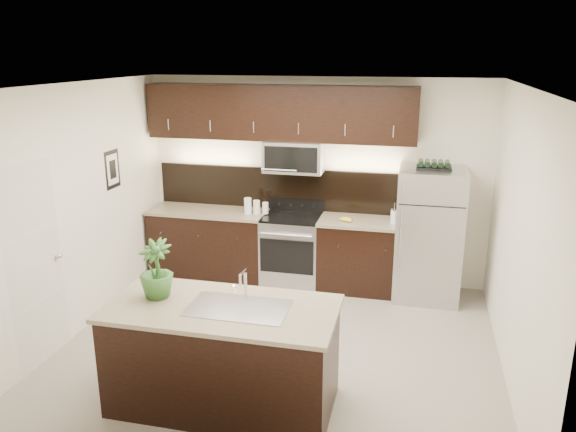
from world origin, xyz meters
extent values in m
plane|color=gray|center=(0.00, 0.00, 0.00)|extent=(4.50, 4.50, 0.00)
cube|color=silver|center=(0.00, 2.00, 1.35)|extent=(4.50, 0.02, 2.70)
cube|color=silver|center=(0.00, -2.00, 1.35)|extent=(4.50, 0.02, 2.70)
cube|color=silver|center=(-2.25, 0.00, 1.35)|extent=(0.02, 4.00, 2.70)
cube|color=silver|center=(2.25, 0.00, 1.35)|extent=(0.02, 4.00, 2.70)
cube|color=white|center=(0.00, 0.00, 2.70)|extent=(4.50, 4.00, 0.02)
cube|color=silver|center=(-2.23, -0.80, 1.01)|extent=(0.04, 0.80, 2.02)
sphere|color=silver|center=(-2.20, -0.48, 1.00)|extent=(0.06, 0.06, 0.06)
cube|color=black|center=(-2.24, 0.75, 1.65)|extent=(0.01, 0.32, 0.46)
cube|color=white|center=(-2.23, 0.75, 1.65)|extent=(0.00, 0.24, 0.36)
cube|color=black|center=(-1.42, 1.69, 0.45)|extent=(1.57, 0.62, 0.90)
cube|color=black|center=(0.71, 1.69, 0.45)|extent=(1.16, 0.62, 0.90)
cube|color=#B2B2B7|center=(-0.25, 1.69, 0.45)|extent=(0.76, 0.62, 0.90)
cube|color=black|center=(-0.25, 1.69, 0.92)|extent=(0.76, 0.60, 0.03)
cube|color=tan|center=(-1.42, 1.69, 0.92)|extent=(1.59, 0.65, 0.04)
cube|color=tan|center=(0.71, 1.69, 0.92)|extent=(1.18, 0.65, 0.04)
cube|color=black|center=(-0.46, 1.99, 1.22)|extent=(3.49, 0.02, 0.56)
cube|color=#B2B2B7|center=(-0.25, 1.80, 1.70)|extent=(0.76, 0.40, 0.40)
cube|color=black|center=(-0.46, 1.83, 2.25)|extent=(3.49, 0.33, 0.70)
cube|color=black|center=(-0.23, -1.09, 0.45)|extent=(1.90, 0.90, 0.90)
cube|color=tan|center=(-0.23, -1.09, 0.92)|extent=(1.96, 0.96, 0.04)
cube|color=silver|center=(-0.08, -1.09, 0.95)|extent=(0.84, 0.50, 0.01)
cylinder|color=silver|center=(-0.08, -0.88, 1.06)|extent=(0.03, 0.03, 0.24)
cylinder|color=silver|center=(-0.08, -0.95, 1.21)|extent=(0.02, 0.14, 0.02)
cylinder|color=silver|center=(-0.08, -1.02, 1.16)|extent=(0.02, 0.02, 0.10)
cube|color=#B2B2B7|center=(1.50, 1.63, 0.83)|extent=(0.80, 0.72, 1.65)
cube|color=black|center=(1.50, 1.63, 1.67)|extent=(0.41, 0.25, 0.03)
cylinder|color=black|center=(1.34, 1.63, 1.72)|extent=(0.07, 0.23, 0.07)
cylinder|color=black|center=(1.42, 1.63, 1.72)|extent=(0.07, 0.23, 0.07)
cylinder|color=black|center=(1.50, 1.63, 1.72)|extent=(0.07, 0.23, 0.07)
cylinder|color=black|center=(1.58, 1.63, 1.72)|extent=(0.07, 0.23, 0.07)
cylinder|color=black|center=(1.65, 1.63, 1.72)|extent=(0.07, 0.23, 0.07)
imported|color=#2D5B24|center=(-0.84, -1.03, 1.20)|extent=(0.32, 0.32, 0.52)
cylinder|color=silver|center=(-0.84, 1.64, 1.05)|extent=(0.10, 0.10, 0.21)
cylinder|color=silver|center=(-0.73, 1.67, 1.03)|extent=(0.09, 0.09, 0.18)
cylinder|color=silver|center=(-0.61, 1.70, 1.02)|extent=(0.08, 0.08, 0.15)
cylinder|color=silver|center=(1.06, 1.64, 1.03)|extent=(0.09, 0.09, 0.17)
cylinder|color=silver|center=(1.06, 1.64, 1.12)|extent=(0.09, 0.09, 0.02)
cylinder|color=silver|center=(1.06, 1.64, 1.16)|extent=(0.01, 0.01, 0.07)
ellipsoid|color=gold|center=(0.44, 1.61, 0.97)|extent=(0.20, 0.18, 0.05)
camera|label=1|loc=(1.30, -5.17, 3.02)|focal=35.00mm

